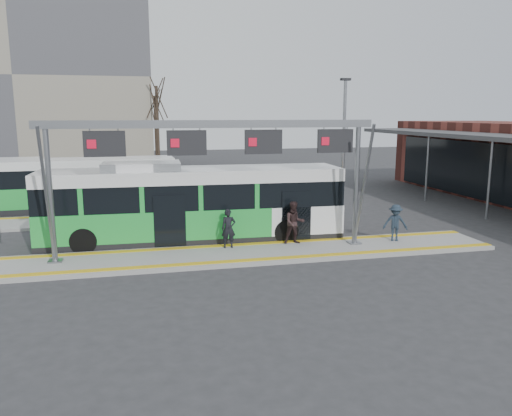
{
  "coord_description": "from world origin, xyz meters",
  "views": [
    {
      "loc": [
        -3.21,
        -18.84,
        5.58
      ],
      "look_at": [
        1.82,
        3.0,
        1.34
      ],
      "focal_mm": 35.0,
      "sensor_mm": 36.0,
      "label": 1
    }
  ],
  "objects": [
    {
      "name": "passenger_a",
      "position": [
        0.16,
        0.85,
        0.95
      ],
      "size": [
        0.6,
        0.4,
        1.6
      ],
      "primitive_type": "imported",
      "rotation": [
        0.0,
        0.0,
        -0.03
      ],
      "color": "black",
      "rests_on": "platform_main"
    },
    {
      "name": "lamp_east",
      "position": [
        6.93,
        5.2,
        3.91
      ],
      "size": [
        0.5,
        0.25,
        7.34
      ],
      "color": "slate",
      "rests_on": "ground"
    },
    {
      "name": "tree_left",
      "position": [
        -1.58,
        29.63,
        7.0
      ],
      "size": [
        1.4,
        1.4,
        9.23
      ],
      "color": "#382B21",
      "rests_on": "ground"
    },
    {
      "name": "bg_bus_green",
      "position": [
        -7.32,
        11.87,
        1.48
      ],
      "size": [
        12.08,
        3.05,
        3.0
      ],
      "rotation": [
        0.0,
        0.0,
        0.04
      ],
      "color": "black",
      "rests_on": "ground"
    },
    {
      "name": "passenger_c",
      "position": [
        7.39,
        0.32,
        0.95
      ],
      "size": [
        1.18,
        0.95,
        1.6
      ],
      "primitive_type": "imported",
      "rotation": [
        0.0,
        0.0,
        -0.41
      ],
      "color": "#1F2C38",
      "rests_on": "platform_main"
    },
    {
      "name": "tactile_second",
      "position": [
        -4.0,
        9.15,
        0.16
      ],
      "size": [
        20.0,
        0.35,
        0.02
      ],
      "color": "gold",
      "rests_on": "platform_second"
    },
    {
      "name": "tree_mid",
      "position": [
        -1.62,
        34.24,
        6.35
      ],
      "size": [
        1.4,
        1.4,
        8.38
      ],
      "color": "#382B21",
      "rests_on": "ground"
    },
    {
      "name": "hero_bus",
      "position": [
        -1.09,
        2.81,
        1.63
      ],
      "size": [
        13.04,
        3.14,
        3.56
      ],
      "rotation": [
        0.0,
        0.0,
        -0.03
      ],
      "color": "black",
      "rests_on": "ground"
    },
    {
      "name": "apartment_block",
      "position": [
        -14.0,
        36.0,
        9.21
      ],
      "size": [
        24.5,
        12.5,
        18.4
      ],
      "color": "gray",
      "rests_on": "ground"
    },
    {
      "name": "platform_second",
      "position": [
        -4.0,
        8.0,
        0.07
      ],
      "size": [
        20.0,
        3.0,
        0.15
      ],
      "primitive_type": "cube",
      "color": "gray",
      "rests_on": "ground"
    },
    {
      "name": "ground",
      "position": [
        0.0,
        0.0,
        0.0
      ],
      "size": [
        120.0,
        120.0,
        0.0
      ],
      "primitive_type": "plane",
      "color": "#2D2D30",
      "rests_on": "ground"
    },
    {
      "name": "passenger_b",
      "position": [
        2.99,
        0.86,
        1.05
      ],
      "size": [
        0.91,
        0.72,
        1.81
      ],
      "primitive_type": "imported",
      "rotation": [
        0.0,
        0.0,
        -0.04
      ],
      "color": "#2D1E1E",
      "rests_on": "platform_main"
    },
    {
      "name": "gantry",
      "position": [
        -0.35,
        0.25,
        4.3
      ],
      "size": [
        13.0,
        1.68,
        5.2
      ],
      "color": "slate",
      "rests_on": "platform_main"
    },
    {
      "name": "platform_main",
      "position": [
        0.0,
        0.0,
        0.07
      ],
      "size": [
        22.0,
        3.0,
        0.15
      ],
      "primitive_type": "cube",
      "color": "gray",
      "rests_on": "ground"
    },
    {
      "name": "tactile_main",
      "position": [
        0.0,
        0.0,
        0.16
      ],
      "size": [
        22.0,
        2.65,
        0.02
      ],
      "color": "gold",
      "rests_on": "platform_main"
    }
  ]
}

